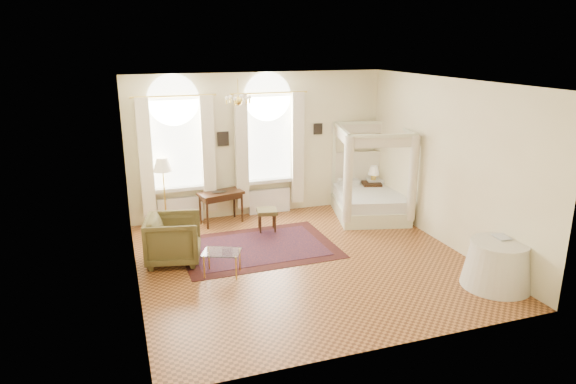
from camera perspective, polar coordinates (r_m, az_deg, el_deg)
name	(u,v)px	position (r m, az deg, el deg)	size (l,w,h in m)	color
ground	(304,261)	(9.71, 1.82, -7.67)	(6.00, 6.00, 0.00)	#A4612F
room_walls	(305,158)	(9.08, 1.93, 3.80)	(6.00, 6.00, 6.00)	#FFF6C2
window_left	(177,159)	(11.50, -12.19, 3.63)	(1.62, 0.27, 3.29)	silver
window_right	(269,152)	(11.91, -2.10, 4.44)	(1.62, 0.27, 3.29)	silver
chandelier	(238,100)	(9.80, -5.56, 10.16)	(0.51, 0.45, 0.50)	gold
wall_pictures	(263,135)	(11.89, -2.79, 6.39)	(2.54, 0.03, 0.39)	black
canopy_bed	(370,196)	(12.14, 9.05, -0.46)	(1.99, 2.25, 2.10)	beige
nightstand	(371,195)	(12.80, 9.23, -0.32)	(0.45, 0.40, 0.64)	#331E0E
nightstand_lamp	(374,171)	(12.72, 9.51, 2.29)	(0.27, 0.27, 0.40)	gold
writing_desk	(221,197)	(11.56, -7.48, -0.51)	(1.06, 0.72, 0.73)	#331E0E
laptop	(219,192)	(11.53, -7.73, 0.05)	(0.32, 0.21, 0.03)	black
stool	(267,213)	(11.06, -2.36, -2.34)	(0.49, 0.49, 0.49)	#49411F
armchair	(174,239)	(9.76, -12.59, -5.14)	(0.95, 0.98, 0.89)	#493F1F
coffee_table	(222,254)	(9.09, -7.36, -6.83)	(0.77, 0.67, 0.44)	white
floor_lamp	(163,168)	(11.33, -13.75, 2.58)	(0.40, 0.40, 1.57)	gold
oriental_rug	(258,247)	(10.32, -3.34, -6.16)	(3.05, 2.22, 0.01)	#3F140F
side_table	(497,264)	(9.33, 22.24, -7.46)	(1.15, 1.15, 0.78)	white
book	(496,238)	(9.32, 22.09, -4.72)	(0.22, 0.30, 0.03)	black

